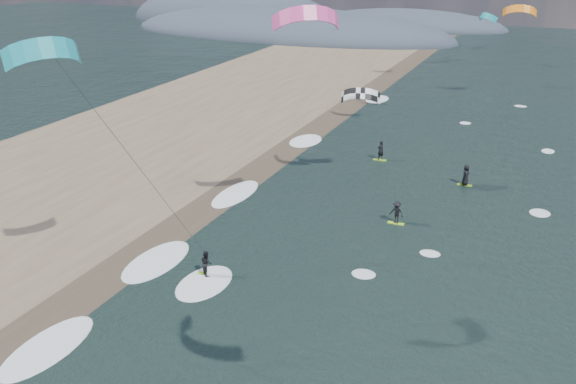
% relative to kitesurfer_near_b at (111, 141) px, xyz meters
% --- Properties ---
extents(wet_sand_strip, '(3.00, 240.00, 0.00)m').
position_rel_kitesurfer_near_b_xyz_m(wet_sand_strip, '(-2.65, -0.62, -8.71)').
color(wet_sand_strip, '#382D23').
rests_on(wet_sand_strip, ground).
extents(coastal_hills, '(80.00, 41.00, 15.00)m').
position_rel_kitesurfer_near_b_xyz_m(coastal_hills, '(-35.49, 97.25, -8.71)').
color(coastal_hills, '#3D4756').
rests_on(coastal_hills, ground).
extents(kitesurfer_near_b, '(6.56, 9.03, 14.17)m').
position_rel_kitesurfer_near_b_xyz_m(kitesurfer_near_b, '(0.00, 0.00, 0.00)').
color(kitesurfer_near_b, '#8ED325').
rests_on(kitesurfer_near_b, ground).
extents(far_kitesurfers, '(8.57, 12.60, 1.71)m').
position_rel_kitesurfer_near_b_xyz_m(far_kitesurfers, '(10.03, 20.56, -7.90)').
color(far_kitesurfers, '#8ED325').
rests_on(far_kitesurfers, ground).
extents(shoreline_surf, '(2.40, 79.40, 0.11)m').
position_rel_kitesurfer_near_b_xyz_m(shoreline_surf, '(-1.45, 4.13, -8.71)').
color(shoreline_surf, white).
rests_on(shoreline_surf, ground).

